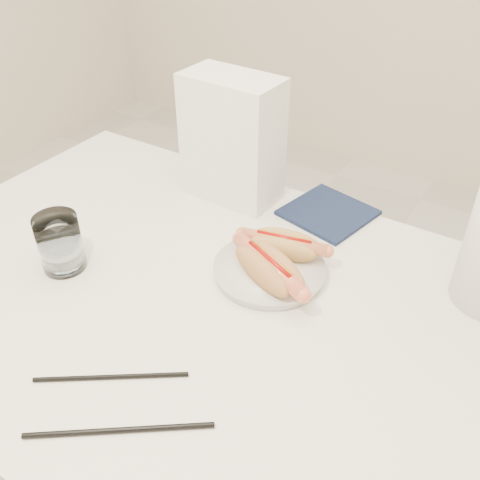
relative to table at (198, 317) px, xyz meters
The scene contains 9 objects.
table is the anchor object (origin of this frame).
plate 0.15m from the table, 53.52° to the left, with size 0.19×0.19×0.02m, color silver.
hotdog_left 0.20m from the table, 62.11° to the left, with size 0.16×0.09×0.04m.
hotdog_right 0.16m from the table, 40.78° to the left, with size 0.18×0.13×0.05m.
water_glass 0.28m from the table, 164.02° to the right, with size 0.08×0.08×0.11m, color silver.
chopstick_near 0.23m from the table, 88.55° to the right, with size 0.01×0.01×0.22m, color black.
chopstick_far 0.29m from the table, 74.54° to the right, with size 0.01×0.01×0.25m, color black.
napkin_box 0.39m from the table, 112.05° to the left, with size 0.20×0.11×0.27m, color white.
navy_napkin 0.36m from the table, 75.67° to the left, with size 0.16×0.16×0.01m, color #131E3D.
Camera 1 is at (0.43, -0.54, 1.37)m, focal length 39.96 mm.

